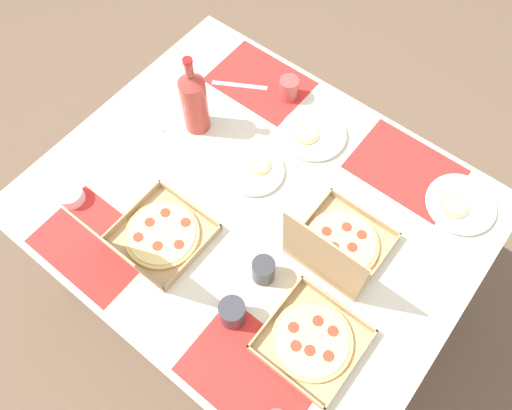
{
  "coord_description": "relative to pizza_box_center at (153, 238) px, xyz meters",
  "views": [
    {
      "loc": [
        -0.47,
        0.6,
        2.2
      ],
      "look_at": [
        0.0,
        0.0,
        0.76
      ],
      "focal_mm": 34.93,
      "sensor_mm": 36.0,
      "label": 1
    }
  ],
  "objects": [
    {
      "name": "condiment_bowl",
      "position": [
        0.33,
        0.05,
        -0.02
      ],
      "size": [
        0.09,
        0.09,
        0.04
      ],
      "primitive_type": "cylinder",
      "color": "white",
      "rests_on": "dining_table"
    },
    {
      "name": "cup_clear_left",
      "position": [
        0.03,
        -0.74,
        -0.0
      ],
      "size": [
        0.07,
        0.07,
        0.09
      ],
      "primitive_type": "cylinder",
      "color": "#BF4742",
      "rests_on": "dining_table"
    },
    {
      "name": "placemat_near_left",
      "position": [
        -0.48,
        -0.73,
        -0.05
      ],
      "size": [
        0.36,
        0.26,
        0.0
      ],
      "primitive_type": "cube",
      "color": "red",
      "rests_on": "dining_table"
    },
    {
      "name": "pizza_box_corner_right",
      "position": [
        -0.56,
        -0.06,
        -0.04
      ],
      "size": [
        0.27,
        0.27,
        0.04
      ],
      "color": "tan",
      "rests_on": "dining_table"
    },
    {
      "name": "plate_near_right",
      "position": [
        -0.15,
        -0.65,
        -0.04
      ],
      "size": [
        0.23,
        0.23,
        0.03
      ],
      "color": "white",
      "rests_on": "dining_table"
    },
    {
      "name": "placemat_near_right",
      "position": [
        0.15,
        -0.73,
        -0.05
      ],
      "size": [
        0.36,
        0.26,
        0.0
      ],
      "primitive_type": "cube",
      "color": "red",
      "rests_on": "dining_table"
    },
    {
      "name": "cup_dark",
      "position": [
        -0.34,
        0.03,
        0.0
      ],
      "size": [
        0.08,
        0.08,
        0.1
      ],
      "primitive_type": "cylinder",
      "color": "#333338",
      "rests_on": "dining_table"
    },
    {
      "name": "pizza_box_corner_left",
      "position": [
        -0.46,
        -0.33,
        -0.0
      ],
      "size": [
        0.26,
        0.29,
        0.3
      ],
      "color": "tan",
      "rests_on": "dining_table"
    },
    {
      "name": "pizza_box_center",
      "position": [
        0.0,
        0.0,
        0.0
      ],
      "size": [
        0.27,
        0.31,
        0.3
      ],
      "color": "tan",
      "rests_on": "dining_table"
    },
    {
      "name": "plate_middle",
      "position": [
        -0.08,
        -0.4,
        -0.04
      ],
      "size": [
        0.2,
        0.2,
        0.03
      ],
      "color": "white",
      "rests_on": "dining_table"
    },
    {
      "name": "knife_by_near_right",
      "position": [
        0.2,
        -0.67,
        -0.04
      ],
      "size": [
        0.19,
        0.12,
        0.0
      ],
      "primitive_type": "cube",
      "rotation": [
        0.0,
        0.0,
        3.67
      ],
      "color": "#B7B7BC",
      "rests_on": "dining_table"
    },
    {
      "name": "cup_clear_right",
      "position": [
        -0.33,
        -0.13,
        -0.0
      ],
      "size": [
        0.07,
        0.07,
        0.09
      ],
      "primitive_type": "cylinder",
      "color": "#333338",
      "rests_on": "dining_table"
    },
    {
      "name": "placemat_far_left",
      "position": [
        -0.48,
        0.12,
        -0.05
      ],
      "size": [
        0.36,
        0.26,
        0.0
      ],
      "primitive_type": "cube",
      "color": "red",
      "rests_on": "dining_table"
    },
    {
      "name": "dining_table",
      "position": [
        -0.16,
        -0.31,
        -0.15
      ],
      "size": [
        1.4,
        1.15,
        0.76
      ],
      "color": "#3F3328",
      "rests_on": "ground_plane"
    },
    {
      "name": "knife_by_far_right",
      "position": [
        0.38,
        -0.37,
        -0.04
      ],
      "size": [
        0.2,
        0.1,
        0.0
      ],
      "primitive_type": "cube",
      "rotation": [
        0.0,
        0.0,
        2.75
      ],
      "color": "#B7B7BC",
      "rests_on": "dining_table"
    },
    {
      "name": "ground_plane",
      "position": [
        -0.16,
        -0.31,
        -0.81
      ],
      "size": [
        6.0,
        6.0,
        0.0
      ],
      "primitive_type": "plane",
      "color": "brown"
    },
    {
      "name": "placemat_far_right",
      "position": [
        0.15,
        0.12,
        -0.05
      ],
      "size": [
        0.36,
        0.26,
        0.0
      ],
      "primitive_type": "cube",
      "color": "red",
      "rests_on": "dining_table"
    },
    {
      "name": "plate_far_left",
      "position": [
        -0.69,
        -0.71,
        -0.04
      ],
      "size": [
        0.23,
        0.23,
        0.03
      ],
      "color": "white",
      "rests_on": "dining_table"
    },
    {
      "name": "soda_bottle",
      "position": [
        0.2,
        -0.43,
        0.09
      ],
      "size": [
        0.09,
        0.09,
        0.32
      ],
      "color": "#B2382D",
      "rests_on": "dining_table"
    }
  ]
}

